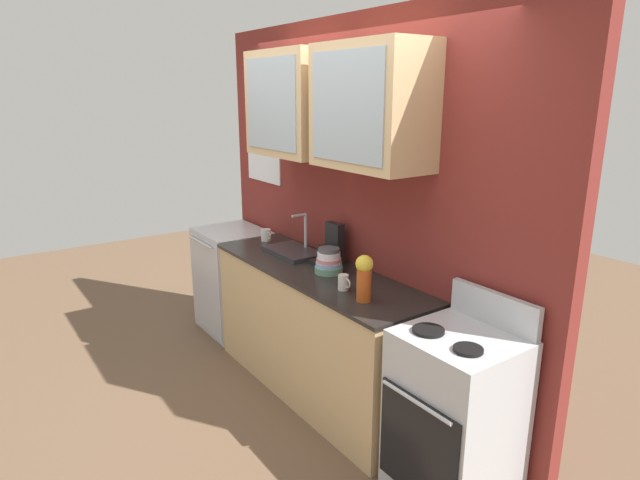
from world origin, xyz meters
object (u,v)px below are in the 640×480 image
vase (364,276)px  sink_faucet (294,250)px  cup_near_sink (344,282)px  coffee_maker (330,249)px  dishwasher (234,280)px  stove_range (455,416)px  bowl_stack (329,262)px  cup_near_bowls (266,235)px

vase → sink_faucet: bearing=170.4°
vase → cup_near_sink: (-0.21, 0.01, -0.10)m
coffee_maker → dishwasher: bearing=-172.7°
stove_range → vase: size_ratio=3.99×
sink_faucet → coffee_maker: bearing=12.7°
stove_range → cup_near_sink: size_ratio=10.84×
bowl_stack → stove_range: bearing=-1.6°
bowl_stack → dishwasher: (-1.41, -0.04, -0.54)m
sink_faucet → cup_near_bowls: sink_faucet is taller
vase → cup_near_sink: size_ratio=2.72×
cup_near_sink → coffee_maker: size_ratio=0.35×
sink_faucet → vase: sink_faucet is taller
bowl_stack → cup_near_sink: (0.32, -0.12, -0.03)m
coffee_maker → vase: bearing=-20.5°
coffee_maker → stove_range: bearing=-6.7°
dishwasher → coffee_maker: bearing=7.3°
vase → cup_near_bowls: 1.48m
sink_faucet → cup_near_sink: size_ratio=4.51×
stove_range → cup_near_bowls: stove_range is taller
sink_faucet → coffee_maker: (0.35, 0.08, 0.08)m
stove_range → vase: vase is taller
sink_faucet → cup_near_bowls: size_ratio=3.92×
dishwasher → coffee_maker: size_ratio=3.22×
vase → cup_near_bowls: vase is taller
stove_range → cup_near_sink: (-0.85, -0.09, 0.51)m
stove_range → coffee_maker: coffee_maker is taller
stove_range → coffee_maker: (-1.33, 0.16, 0.57)m
cup_near_sink → coffee_maker: (-0.48, 0.24, 0.06)m
cup_near_sink → vase: bearing=-3.6°
sink_faucet → bowl_stack: (0.51, -0.05, 0.05)m
cup_near_bowls → stove_range: bearing=-2.2°
sink_faucet → cup_near_bowls: (-0.43, 0.00, 0.03)m
sink_faucet → coffee_maker: sink_faucet is taller
sink_faucet → dishwasher: 1.03m
stove_range → cup_near_sink: bearing=-174.2°
stove_range → bowl_stack: 1.29m
sink_faucet → stove_range: bearing=-2.6°
cup_near_sink → cup_near_bowls: same height
sink_faucet → vase: (1.04, -0.18, 0.13)m
bowl_stack → sink_faucet: bearing=174.9°
vase → cup_near_sink: 0.24m
bowl_stack → cup_near_sink: bearing=-20.4°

